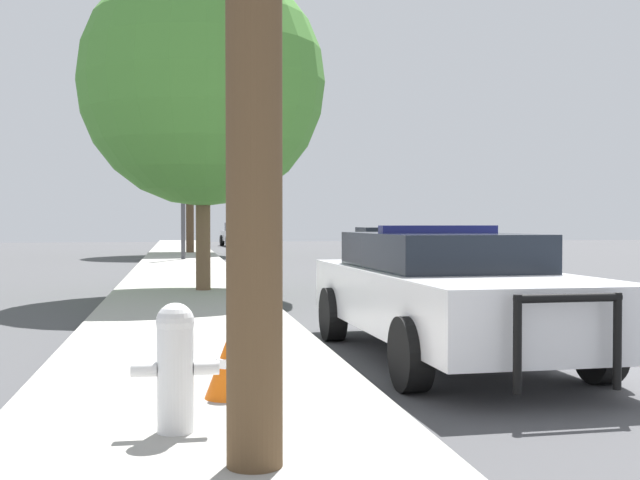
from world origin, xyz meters
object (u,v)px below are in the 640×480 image
(car_background_oncoming, at_px, (380,244))
(tree_sidewalk_near, at_px, (203,84))
(car_background_distant, at_px, (238,234))
(police_car, at_px, (445,290))
(traffic_light, at_px, (220,163))
(traffic_cone, at_px, (229,365))
(tree_sidewalk_far, at_px, (190,130))
(fire_hydrant, at_px, (175,363))

(car_background_oncoming, distance_m, tree_sidewalk_near, 15.73)
(car_background_distant, bearing_deg, police_car, -95.85)
(car_background_distant, xyz_separation_m, tree_sidewalk_near, (-3.25, -33.70, 3.63))
(traffic_light, relative_size, traffic_cone, 10.00)
(police_car, distance_m, tree_sidewalk_far, 29.37)
(fire_hydrant, bearing_deg, traffic_light, 86.32)
(traffic_light, xyz_separation_m, car_background_oncoming, (6.16, -0.51, -3.09))
(tree_sidewalk_far, distance_m, traffic_cone, 31.52)
(fire_hydrant, xyz_separation_m, tree_sidewalk_far, (0.59, 32.06, 5.17))
(police_car, distance_m, tree_sidewalk_near, 9.25)
(car_background_oncoming, height_order, tree_sidewalk_far, tree_sidewalk_far)
(fire_hydrant, height_order, car_background_oncoming, car_background_oncoming)
(car_background_distant, relative_size, tree_sidewalk_far, 0.51)
(traffic_light, height_order, traffic_cone, traffic_light)
(police_car, relative_size, fire_hydrant, 6.15)
(car_background_oncoming, relative_size, tree_sidewalk_near, 0.58)
(fire_hydrant, relative_size, car_background_distant, 0.20)
(tree_sidewalk_near, relative_size, traffic_cone, 13.14)
(police_car, distance_m, car_background_distant, 41.84)
(fire_hydrant, xyz_separation_m, traffic_light, (1.63, 25.33, 3.20))
(police_car, xyz_separation_m, fire_hydrant, (-3.00, -3.22, -0.18))
(police_car, bearing_deg, tree_sidewalk_near, -74.85)
(car_background_oncoming, bearing_deg, fire_hydrant, 73.52)
(traffic_light, height_order, tree_sidewalk_far, tree_sidewalk_far)
(car_background_distant, distance_m, tree_sidewalk_near, 34.05)
(car_background_distant, bearing_deg, tree_sidewalk_far, -108.59)
(traffic_cone, bearing_deg, tree_sidewalk_far, 89.69)
(traffic_light, xyz_separation_m, car_background_distant, (2.16, 19.73, -3.01))
(car_background_oncoming, bearing_deg, car_background_distant, -77.87)
(car_background_oncoming, distance_m, tree_sidewalk_far, 11.40)
(traffic_light, relative_size, car_background_oncoming, 1.32)
(fire_hydrant, xyz_separation_m, tree_sidewalk_near, (0.54, 11.36, 3.82))
(tree_sidewalk_near, xyz_separation_m, traffic_cone, (-0.12, -10.36, -4.02))
(traffic_light, relative_size, tree_sidewalk_near, 0.76)
(tree_sidewalk_near, bearing_deg, traffic_light, 85.56)
(fire_hydrant, distance_m, car_background_oncoming, 26.02)
(police_car, xyz_separation_m, traffic_light, (-1.37, 22.11, 3.02))
(traffic_light, relative_size, car_background_distant, 1.17)
(traffic_light, xyz_separation_m, tree_sidewalk_near, (-1.08, -13.97, 0.62))
(car_background_distant, bearing_deg, car_background_oncoming, -83.58)
(traffic_light, height_order, car_background_oncoming, traffic_light)
(fire_hydrant, xyz_separation_m, traffic_cone, (0.42, 1.00, -0.20))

